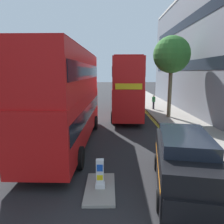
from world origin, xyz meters
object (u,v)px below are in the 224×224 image
at_px(keep_left_bollard, 100,175).
at_px(double_decker_bus_away, 68,95).
at_px(taxi_minivan, 184,163).
at_px(double_decker_bus_oncoming, 127,85).
at_px(pedestrian_far, 154,102).

xyz_separation_m(keep_left_bollard, double_decker_bus_away, (-2.13, 5.16, 2.42)).
relative_size(keep_left_bollard, taxi_minivan, 0.22).
distance_m(double_decker_bus_oncoming, pedestrian_far, 4.80).
bearing_deg(pedestrian_far, taxi_minivan, -97.81).
xyz_separation_m(keep_left_bollard, taxi_minivan, (3.10, -0.03, 0.46)).
distance_m(taxi_minivan, pedestrian_far, 16.71).
bearing_deg(taxi_minivan, pedestrian_far, 82.19).
bearing_deg(pedestrian_far, double_decker_bus_away, -123.42).
distance_m(double_decker_bus_oncoming, taxi_minivan, 13.97).
bearing_deg(keep_left_bollard, pedestrian_far, 72.01).
bearing_deg(pedestrian_far, double_decker_bus_oncoming, -140.37).
relative_size(double_decker_bus_oncoming, pedestrian_far, 6.73).
relative_size(taxi_minivan, pedestrian_far, 3.13).
xyz_separation_m(double_decker_bus_oncoming, pedestrian_far, (3.34, 2.77, -2.04)).
bearing_deg(keep_left_bollard, taxi_minivan, -0.55).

